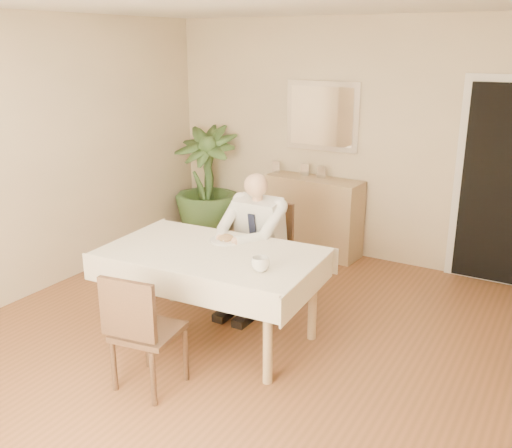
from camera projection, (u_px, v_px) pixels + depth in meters
The scene contains 17 objects.
room at pixel (232, 191), 4.14m from camera, with size 5.00×5.02×2.60m.
doorway at pixel (505, 186), 5.50m from camera, with size 0.96×0.07×2.10m.
mirror at pixel (322, 116), 6.28m from camera, with size 0.86×0.04×0.76m.
dining_table at pixel (212, 261), 4.54m from camera, with size 1.78×1.12×0.75m.
chair_far at pixel (266, 246), 5.31m from camera, with size 0.44×0.44×0.92m.
chair_near at pixel (140, 327), 3.85m from camera, with size 0.47×0.47×0.87m.
seated_man at pixel (250, 237), 5.02m from camera, with size 0.48×0.72×1.24m.
plate at pixel (226, 240), 4.73m from camera, with size 0.26×0.26×0.02m, color white.
food at pixel (226, 238), 4.72m from camera, with size 0.14×0.14×0.06m, color brown.
knife at pixel (226, 241), 4.66m from camera, with size 0.01×0.01×0.13m, color silver.
fork at pixel (217, 240), 4.70m from camera, with size 0.01×0.01×0.13m, color silver.
coffee_mug at pixel (260, 264), 4.10m from camera, with size 0.13×0.13×0.10m, color white.
sideboard at pixel (313, 216), 6.50m from camera, with size 1.10×0.37×0.88m, color #967A54.
photo_frame_left at pixel (276, 167), 6.61m from camera, with size 0.10×0.02×0.14m, color silver.
photo_frame_center at pixel (305, 170), 6.47m from camera, with size 0.10×0.02×0.14m, color silver.
photo_frame_right at pixel (321, 172), 6.35m from camera, with size 0.10×0.02×0.14m, color silver.
potted_palm at pixel (206, 183), 6.94m from camera, with size 0.77×0.77×1.37m, color #355426.
Camera 1 is at (2.19, -3.37, 2.33)m, focal length 40.00 mm.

